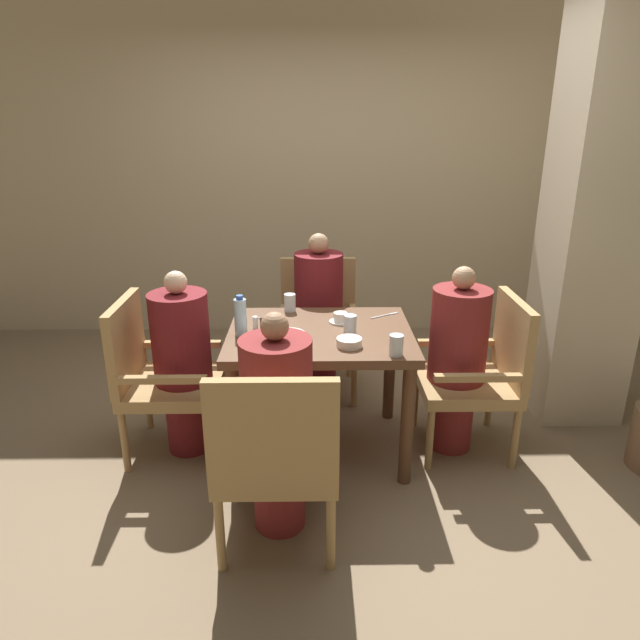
{
  "coord_description": "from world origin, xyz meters",
  "views": [
    {
      "loc": [
        -0.04,
        -2.92,
        1.85
      ],
      "look_at": [
        0.0,
        0.04,
        0.78
      ],
      "focal_mm": 32.0,
      "sensor_mm": 36.0,
      "label": 1
    }
  ],
  "objects_px": {
    "plate_main_left": "(287,335)",
    "teacup_with_saucer": "(340,318)",
    "bowl_small": "(349,342)",
    "glass_tall_far": "(290,303)",
    "chair_left_side": "(158,372)",
    "chair_far_side": "(318,322)",
    "water_bottle": "(240,317)",
    "glass_tall_mid": "(350,325)",
    "chair_near_corner": "(276,452)",
    "glass_tall_near": "(396,345)",
    "diner_in_far_chair": "(319,316)",
    "diner_in_near_chair": "(277,422)",
    "plate_main_right": "(258,349)",
    "chair_right_side": "(481,370)",
    "diner_in_right_chair": "(457,359)",
    "diner_in_left_chair": "(183,362)"
  },
  "relations": [
    {
      "from": "chair_right_side",
      "to": "bowl_small",
      "type": "distance_m",
      "value": 0.84
    },
    {
      "from": "chair_left_side",
      "to": "water_bottle",
      "type": "bearing_deg",
      "value": -5.83
    },
    {
      "from": "chair_far_side",
      "to": "plate_main_left",
      "type": "height_order",
      "value": "chair_far_side"
    },
    {
      "from": "plate_main_left",
      "to": "chair_left_side",
      "type": "bearing_deg",
      "value": 174.5
    },
    {
      "from": "water_bottle",
      "to": "glass_tall_mid",
      "type": "distance_m",
      "value": 0.59
    },
    {
      "from": "plate_main_right",
      "to": "plate_main_left",
      "type": "bearing_deg",
      "value": 54.14
    },
    {
      "from": "diner_in_left_chair",
      "to": "diner_in_far_chair",
      "type": "relative_size",
      "value": 0.94
    },
    {
      "from": "diner_in_right_chair",
      "to": "plate_main_right",
      "type": "relative_size",
      "value": 5.28
    },
    {
      "from": "diner_in_near_chair",
      "to": "chair_near_corner",
      "type": "bearing_deg",
      "value": -90.0
    },
    {
      "from": "plate_main_right",
      "to": "water_bottle",
      "type": "xyz_separation_m",
      "value": [
        -0.11,
        0.21,
        0.1
      ]
    },
    {
      "from": "plate_main_left",
      "to": "teacup_with_saucer",
      "type": "height_order",
      "value": "teacup_with_saucer"
    },
    {
      "from": "diner_in_right_chair",
      "to": "bowl_small",
      "type": "xyz_separation_m",
      "value": [
        -0.62,
        -0.22,
        0.19
      ]
    },
    {
      "from": "plate_main_right",
      "to": "glass_tall_near",
      "type": "distance_m",
      "value": 0.69
    },
    {
      "from": "chair_left_side",
      "to": "diner_in_right_chair",
      "type": "distance_m",
      "value": 1.68
    },
    {
      "from": "chair_left_side",
      "to": "chair_far_side",
      "type": "distance_m",
      "value": 1.22
    },
    {
      "from": "glass_tall_mid",
      "to": "chair_near_corner",
      "type": "bearing_deg",
      "value": -115.23
    },
    {
      "from": "chair_near_corner",
      "to": "glass_tall_near",
      "type": "xyz_separation_m",
      "value": [
        0.57,
        0.48,
        0.29
      ]
    },
    {
      "from": "diner_in_right_chair",
      "to": "chair_near_corner",
      "type": "bearing_deg",
      "value": -139.95
    },
    {
      "from": "diner_in_far_chair",
      "to": "teacup_with_saucer",
      "type": "bearing_deg",
      "value": -77.46
    },
    {
      "from": "diner_in_near_chair",
      "to": "water_bottle",
      "type": "relative_size",
      "value": 4.8
    },
    {
      "from": "teacup_with_saucer",
      "to": "glass_tall_far",
      "type": "bearing_deg",
      "value": 145.31
    },
    {
      "from": "bowl_small",
      "to": "glass_tall_far",
      "type": "height_order",
      "value": "glass_tall_far"
    },
    {
      "from": "chair_left_side",
      "to": "diner_in_far_chair",
      "type": "xyz_separation_m",
      "value": [
        0.91,
        0.67,
        0.1
      ]
    },
    {
      "from": "water_bottle",
      "to": "bowl_small",
      "type": "bearing_deg",
      "value": -16.62
    },
    {
      "from": "water_bottle",
      "to": "glass_tall_near",
      "type": "relative_size",
      "value": 2.1
    },
    {
      "from": "glass_tall_near",
      "to": "chair_far_side",
      "type": "bearing_deg",
      "value": 107.74
    },
    {
      "from": "glass_tall_mid",
      "to": "diner_in_right_chair",
      "type": "bearing_deg",
      "value": 4.15
    },
    {
      "from": "diner_in_near_chair",
      "to": "bowl_small",
      "type": "xyz_separation_m",
      "value": [
        0.35,
        0.45,
        0.2
      ]
    },
    {
      "from": "chair_near_corner",
      "to": "glass_tall_mid",
      "type": "bearing_deg",
      "value": 64.77
    },
    {
      "from": "plate_main_right",
      "to": "glass_tall_near",
      "type": "height_order",
      "value": "glass_tall_near"
    },
    {
      "from": "chair_left_side",
      "to": "diner_in_near_chair",
      "type": "xyz_separation_m",
      "value": [
        0.71,
        -0.67,
        0.06
      ]
    },
    {
      "from": "chair_far_side",
      "to": "glass_tall_mid",
      "type": "bearing_deg",
      "value": -79.35
    },
    {
      "from": "diner_in_right_chair",
      "to": "bowl_small",
      "type": "relative_size",
      "value": 8.32
    },
    {
      "from": "chair_far_side",
      "to": "teacup_with_saucer",
      "type": "bearing_deg",
      "value": -80.08
    },
    {
      "from": "water_bottle",
      "to": "glass_tall_mid",
      "type": "relative_size",
      "value": 2.1
    },
    {
      "from": "chair_left_side",
      "to": "glass_tall_mid",
      "type": "relative_size",
      "value": 8.53
    },
    {
      "from": "diner_in_near_chair",
      "to": "plate_main_right",
      "type": "bearing_deg",
      "value": 105.48
    },
    {
      "from": "plate_main_left",
      "to": "glass_tall_near",
      "type": "bearing_deg",
      "value": -26.03
    },
    {
      "from": "chair_right_side",
      "to": "diner_in_near_chair",
      "type": "bearing_deg",
      "value": -148.95
    },
    {
      "from": "chair_near_corner",
      "to": "bowl_small",
      "type": "bearing_deg",
      "value": 59.7
    },
    {
      "from": "chair_near_corner",
      "to": "diner_in_near_chair",
      "type": "distance_m",
      "value": 0.16
    },
    {
      "from": "glass_tall_mid",
      "to": "teacup_with_saucer",
      "type": "bearing_deg",
      "value": 103.3
    },
    {
      "from": "glass_tall_far",
      "to": "bowl_small",
      "type": "bearing_deg",
      "value": -60.23
    },
    {
      "from": "glass_tall_far",
      "to": "chair_far_side",
      "type": "bearing_deg",
      "value": 69.3
    },
    {
      "from": "glass_tall_near",
      "to": "glass_tall_mid",
      "type": "xyz_separation_m",
      "value": [
        -0.21,
        0.29,
        0.0
      ]
    },
    {
      "from": "chair_left_side",
      "to": "diner_in_left_chair",
      "type": "height_order",
      "value": "diner_in_left_chair"
    },
    {
      "from": "diner_in_near_chair",
      "to": "glass_tall_near",
      "type": "distance_m",
      "value": 0.7
    },
    {
      "from": "water_bottle",
      "to": "glass_tall_near",
      "type": "distance_m",
      "value": 0.85
    },
    {
      "from": "glass_tall_near",
      "to": "glass_tall_far",
      "type": "height_order",
      "value": "same"
    },
    {
      "from": "chair_right_side",
      "to": "diner_in_near_chair",
      "type": "relative_size",
      "value": 0.85
    }
  ]
}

